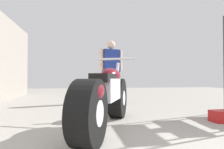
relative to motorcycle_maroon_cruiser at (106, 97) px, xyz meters
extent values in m
plane|color=gray|center=(0.24, 2.02, -0.43)|extent=(18.96, 18.96, 0.00)
cylinder|color=#38383D|center=(2.50, 0.85, 0.54)|extent=(0.04, 0.04, 1.94)
cylinder|color=black|center=(0.30, 0.76, -0.09)|extent=(0.47, 0.72, 0.68)
cylinder|color=silver|center=(0.30, 0.76, -0.09)|extent=(0.32, 0.33, 0.26)
cylinder|color=black|center=(-0.27, -0.67, -0.09)|extent=(0.47, 0.72, 0.68)
cylinder|color=silver|center=(-0.27, -0.67, -0.09)|extent=(0.32, 0.33, 0.26)
cube|color=silver|center=(0.02, 0.04, 0.10)|extent=(0.49, 0.73, 0.30)
ellipsoid|color=#5B0F19|center=(0.10, 0.26, 0.29)|extent=(0.46, 0.62, 0.23)
cube|color=black|center=(-0.05, -0.14, 0.26)|extent=(0.41, 0.56, 0.11)
ellipsoid|color=#5B0F19|center=(-0.25, -0.63, 0.12)|extent=(0.43, 0.54, 0.25)
cylinder|color=silver|center=(0.29, 0.72, 0.23)|extent=(0.15, 0.27, 0.62)
cylinder|color=silver|center=(0.27, 0.68, 0.59)|extent=(0.63, 0.28, 0.04)
cylinder|color=silver|center=(-0.24, -0.20, -0.19)|extent=(0.30, 0.58, 0.10)
cylinder|color=#2D3851|center=(0.64, 2.95, 0.00)|extent=(0.20, 0.20, 0.86)
cylinder|color=#2D3851|center=(0.43, 2.89, 0.00)|extent=(0.20, 0.20, 0.86)
cube|color=navy|center=(0.54, 2.92, 0.75)|extent=(0.52, 0.37, 0.66)
cylinder|color=beige|center=(0.82, 3.00, 0.78)|extent=(0.14, 0.14, 0.60)
cylinder|color=beige|center=(0.25, 2.84, 0.78)|extent=(0.14, 0.14, 0.60)
sphere|color=beige|center=(0.54, 2.92, 1.22)|extent=(0.24, 0.24, 0.24)
cube|color=#B21919|center=(1.88, 0.14, -0.34)|extent=(0.38, 0.26, 0.18)
camera|label=1|loc=(-0.35, -2.63, 0.25)|focal=31.45mm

